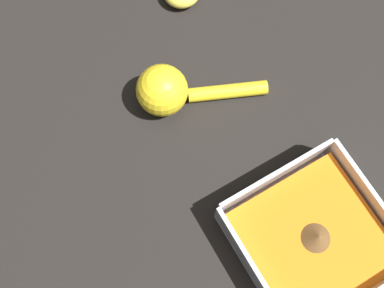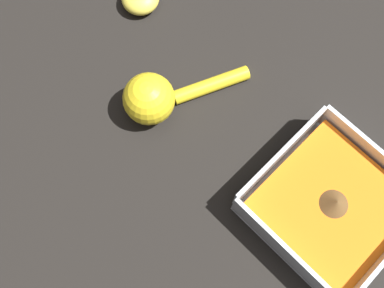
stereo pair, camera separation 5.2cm
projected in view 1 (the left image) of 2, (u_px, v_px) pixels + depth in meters
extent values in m
plane|color=black|center=(292.00, 251.00, 0.64)|extent=(4.00, 4.00, 0.00)
cube|color=silver|center=(308.00, 239.00, 0.64)|extent=(0.20, 0.20, 0.01)
cube|color=silver|center=(370.00, 201.00, 0.62)|extent=(0.20, 0.01, 0.06)
cube|color=silver|center=(254.00, 273.00, 0.59)|extent=(0.20, 0.01, 0.06)
cube|color=silver|center=(274.00, 177.00, 0.63)|extent=(0.01, 0.18, 0.06)
cube|color=orange|center=(311.00, 237.00, 0.62)|extent=(0.18, 0.18, 0.03)
cone|color=brown|center=(316.00, 235.00, 0.60)|extent=(0.04, 0.04, 0.02)
sphere|color=yellow|center=(162.00, 90.00, 0.67)|extent=(0.08, 0.08, 0.08)
cylinder|color=yellow|center=(228.00, 91.00, 0.70)|extent=(0.07, 0.12, 0.02)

